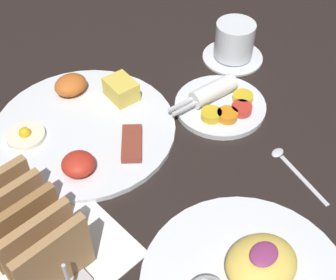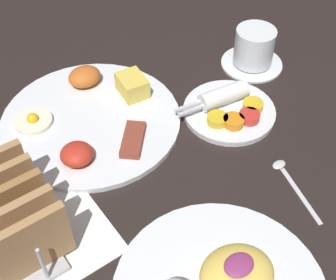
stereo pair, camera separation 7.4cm
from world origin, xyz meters
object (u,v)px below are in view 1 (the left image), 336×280
at_px(coffee_cup, 234,43).
at_px(plate_breakfast, 85,125).
at_px(toast_rack, 27,231).
at_px(plate_condiments, 220,103).

bearing_deg(coffee_cup, plate_breakfast, 172.37).
height_order(toast_rack, coffee_cup, toast_rack).
bearing_deg(plate_condiments, plate_breakfast, 148.34).
height_order(plate_condiments, toast_rack, toast_rack).
distance_m(toast_rack, coffee_cup, 0.54).
xyz_separation_m(toast_rack, coffee_cup, (0.53, 0.10, -0.02)).
height_order(plate_condiments, coffee_cup, coffee_cup).
height_order(plate_breakfast, plate_condiments, plate_breakfast).
xyz_separation_m(plate_breakfast, coffee_cup, (0.33, -0.04, 0.03)).
distance_m(plate_condiments, coffee_cup, 0.16).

